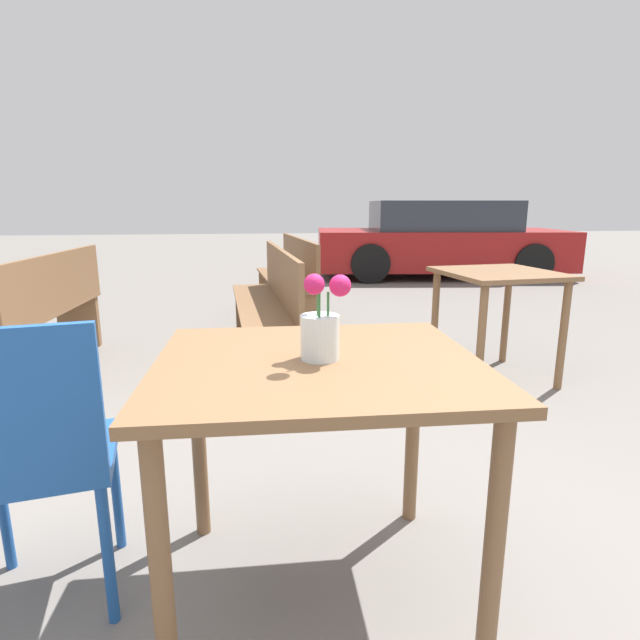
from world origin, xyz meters
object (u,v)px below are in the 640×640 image
Objects in this scene: table_front at (318,396)px; cafe_chair at (33,452)px; bench_near at (46,310)px; table_back at (498,291)px; bench_middle at (271,300)px; bench_far at (291,276)px; flower_vase at (321,330)px; parked_car at (440,241)px.

table_front is 1.03× the size of cafe_chair.
table_back is at bearing -9.53° from bench_near.
bench_middle is at bearing 72.75° from cafe_chair.
table_front is at bearing -89.01° from bench_middle.
table_back is at bearing -56.90° from bench_far.
bench_near is at bearing 109.77° from cafe_chair.
bench_far is at bearing 86.84° from flower_vase.
flower_vase reaches higher than bench_middle.
flower_vase reaches higher than table_front.
bench_near is at bearing -176.20° from bench_middle.
bench_far is (0.99, 3.67, -0.05)m from cafe_chair.
flower_vase reaches higher than bench_near.
cafe_chair is 3.81m from bench_far.
bench_middle is at bearing -124.56° from parked_car.
bench_far reaches higher than table_back.
table_front is 2.81m from bench_near.
flower_vase is 2.44m from bench_middle.
table_front is at bearing -55.19° from bench_near.
table_back is at bearing 38.34° from cafe_chair.
parked_car is at bearing 66.48° from flower_vase.
parked_car reaches higher than bench_far.
parked_car is at bearing 73.22° from table_back.
bench_far is at bearing 123.10° from table_back.
cafe_chair is (-0.79, 0.03, -0.32)m from flower_vase.
bench_middle is (-0.05, 2.41, -0.36)m from flower_vase.
flower_vase is (0.01, -0.01, 0.19)m from table_front.
bench_near is 0.37× the size of parked_car.
parked_car reaches higher than flower_vase.
bench_middle is (1.56, 0.10, 0.02)m from bench_near.
table_front is 0.79m from cafe_chair.
bench_middle is at bearing 3.80° from bench_near.
bench_far is (0.25, 1.29, -0.00)m from bench_middle.
parked_car is (2.99, 4.34, 0.12)m from bench_middle.
bench_near is 0.85× the size of bench_far.
flower_vase is 0.28× the size of cafe_chair.
bench_near reaches higher than table_front.
parked_car reaches higher than bench_near.
parked_car is (2.94, 6.76, -0.25)m from flower_vase.
flower_vase reaches higher than cafe_chair.
parked_car reaches higher than bench_middle.
flower_vase is 0.16× the size of bench_near.
table_front is 0.19m from flower_vase.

